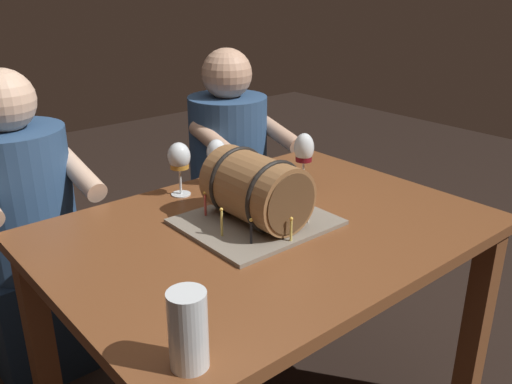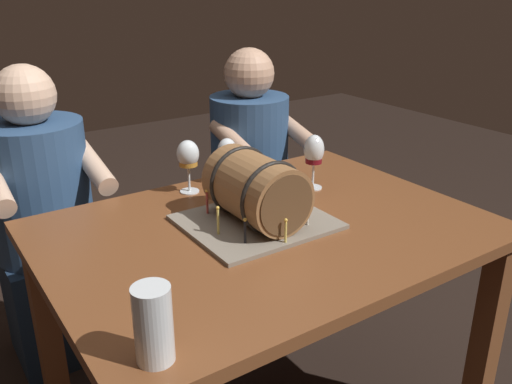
# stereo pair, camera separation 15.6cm
# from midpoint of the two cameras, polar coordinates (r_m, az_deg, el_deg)

# --- Properties ---
(dining_table) EXTENTS (1.26, 0.92, 0.74)m
(dining_table) POSITION_cam_midpoint_polar(r_m,az_deg,el_deg) (1.64, -1.59, -7.13)
(dining_table) COLOR brown
(dining_table) RESTS_ON ground
(barrel_cake) EXTENTS (0.41, 0.36, 0.22)m
(barrel_cake) POSITION_cam_midpoint_polar(r_m,az_deg,el_deg) (1.56, -2.86, -0.15)
(barrel_cake) COLOR gray
(barrel_cake) RESTS_ON dining_table
(wine_glass_amber) EXTENTS (0.07, 0.07, 0.18)m
(wine_glass_amber) POSITION_cam_midpoint_polar(r_m,az_deg,el_deg) (1.79, -10.53, 3.40)
(wine_glass_amber) COLOR white
(wine_glass_amber) RESTS_ON dining_table
(wine_glass_white) EXTENTS (0.07, 0.07, 0.16)m
(wine_glass_white) POSITION_cam_midpoint_polar(r_m,az_deg,el_deg) (1.88, -6.54, 3.86)
(wine_glass_white) COLOR white
(wine_glass_white) RESTS_ON dining_table
(wine_glass_red) EXTENTS (0.07, 0.07, 0.19)m
(wine_glass_red) POSITION_cam_midpoint_polar(r_m,az_deg,el_deg) (1.84, 2.62, 4.31)
(wine_glass_red) COLOR white
(wine_glass_red) RESTS_ON dining_table
(beer_pint) EXTENTS (0.07, 0.07, 0.16)m
(beer_pint) POSITION_cam_midpoint_polar(r_m,az_deg,el_deg) (1.04, -11.53, -14.23)
(beer_pint) COLOR white
(beer_pint) RESTS_ON dining_table
(person_seated_left) EXTENTS (0.39, 0.47, 1.15)m
(person_seated_left) POSITION_cam_midpoint_polar(r_m,az_deg,el_deg) (2.14, -24.76, -4.65)
(person_seated_left) COLOR #1B2D46
(person_seated_left) RESTS_ON ground
(person_seated_right) EXTENTS (0.40, 0.48, 1.14)m
(person_seated_right) POSITION_cam_midpoint_polar(r_m,az_deg,el_deg) (2.49, -4.60, 0.81)
(person_seated_right) COLOR #1B2D46
(person_seated_right) RESTS_ON ground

